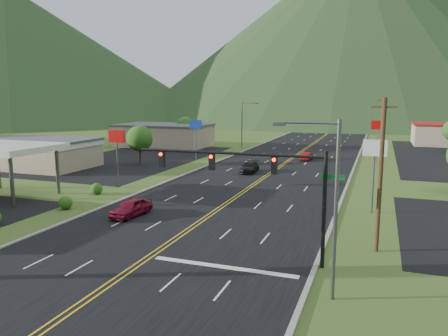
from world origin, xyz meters
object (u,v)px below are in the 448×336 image
(car_red_near, at_px, (131,208))
(streetlight_east, at_px, (329,198))
(car_red_far, at_px, (307,156))
(traffic_signal, at_px, (258,175))
(streetlight_west, at_px, (244,122))
(car_dark_mid, at_px, (250,168))
(gas_canopy, at_px, (2,149))

(car_red_near, bearing_deg, streetlight_east, -23.44)
(car_red_far, bearing_deg, traffic_signal, 100.89)
(streetlight_east, height_order, streetlight_west, same)
(car_red_near, xyz_separation_m, car_red_far, (8.76, 37.85, -0.09))
(car_dark_mid, bearing_deg, traffic_signal, -76.34)
(streetlight_east, relative_size, car_red_far, 2.29)
(streetlight_east, relative_size, streetlight_west, 1.00)
(streetlight_east, distance_m, car_red_near, 20.45)
(streetlight_east, xyz_separation_m, streetlight_west, (-22.86, 60.00, 0.00))
(car_dark_mid, bearing_deg, car_red_far, 65.27)
(streetlight_west, height_order, car_dark_mid, streetlight_west)
(gas_canopy, xyz_separation_m, car_red_near, (15.86, -2.09, -4.13))
(streetlight_west, distance_m, car_red_far, 19.36)
(traffic_signal, height_order, streetlight_east, streetlight_east)
(streetlight_west, bearing_deg, car_dark_mid, -71.16)
(traffic_signal, relative_size, car_red_far, 3.33)
(car_red_far, bearing_deg, car_dark_mid, 74.64)
(streetlight_east, height_order, gas_canopy, streetlight_east)
(streetlight_west, height_order, gas_canopy, streetlight_west)
(traffic_signal, bearing_deg, streetlight_west, 107.97)
(streetlight_east, xyz_separation_m, car_dark_mid, (-13.95, 33.88, -4.50))
(traffic_signal, relative_size, car_red_near, 3.02)
(streetlight_east, height_order, car_red_far, streetlight_east)
(streetlight_west, distance_m, car_red_near, 50.59)
(streetlight_east, xyz_separation_m, car_red_near, (-17.32, 9.91, -4.44))
(streetlight_west, bearing_deg, streetlight_east, -69.14)
(gas_canopy, relative_size, car_red_far, 2.54)
(traffic_signal, bearing_deg, gas_canopy, 164.30)
(traffic_signal, height_order, car_red_near, traffic_signal)
(traffic_signal, distance_m, car_red_far, 44.18)
(traffic_signal, distance_m, gas_canopy, 29.59)
(streetlight_west, relative_size, gas_canopy, 0.90)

